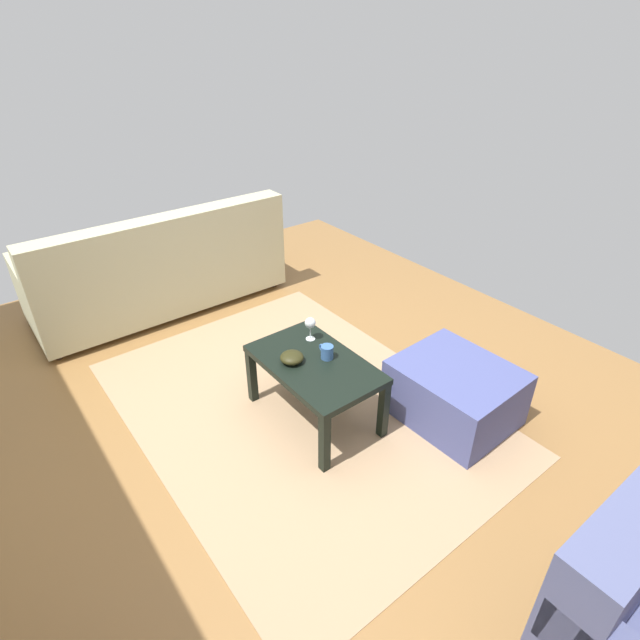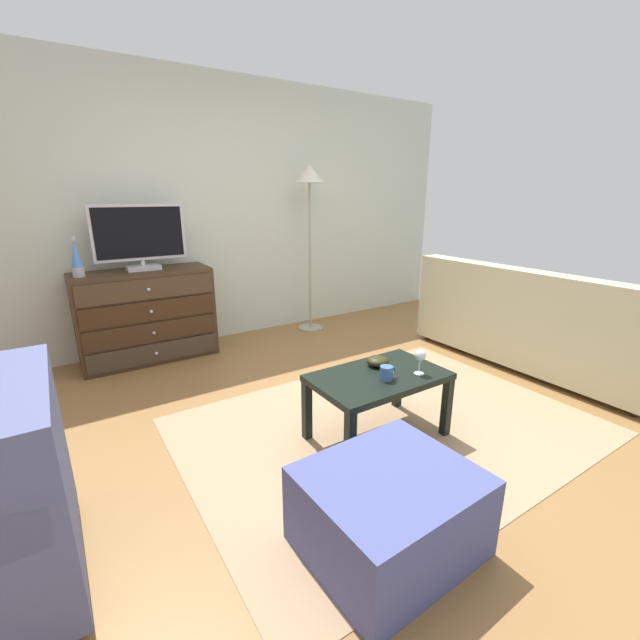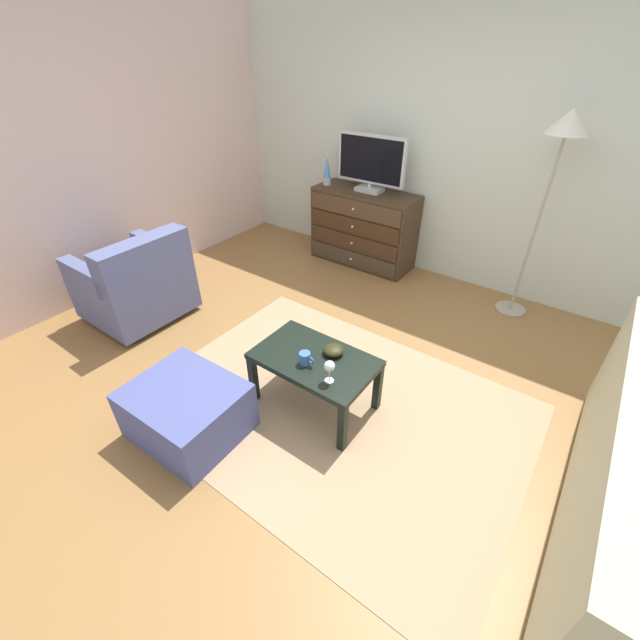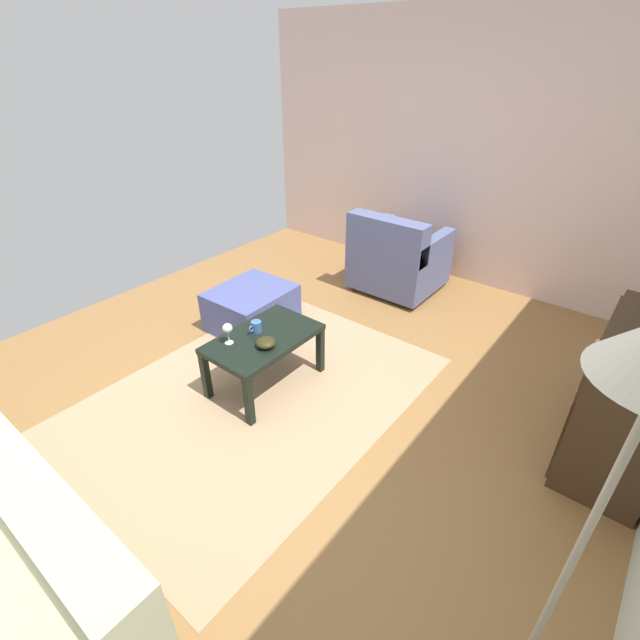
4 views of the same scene
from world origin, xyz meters
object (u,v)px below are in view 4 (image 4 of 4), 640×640
object	(u,v)px
dresser	(628,396)
armchair	(397,259)
mug	(256,327)
coffee_table	(264,343)
wine_glass	(228,329)
bowl_decorative	(266,343)
ottoman	(252,308)

from	to	relation	value
dresser	armchair	size ratio (longest dim) A/B	1.38
dresser	mug	distance (m)	2.43
coffee_table	wine_glass	world-z (taller)	wine_glass
wine_glass	armchair	bearing A→B (deg)	177.90
dresser	coffee_table	xyz separation A→B (m)	(0.92, -2.17, -0.05)
coffee_table	armchair	xyz separation A→B (m)	(-1.99, -0.05, -0.02)
dresser	armchair	bearing A→B (deg)	-115.86
bowl_decorative	mug	bearing A→B (deg)	-116.30
dresser	mug	xyz separation A→B (m)	(0.90, -2.25, 0.05)
mug	bowl_decorative	size ratio (longest dim) A/B	0.81
bowl_decorative	armchair	xyz separation A→B (m)	(-2.07, -0.15, -0.11)
wine_glass	mug	xyz separation A→B (m)	(-0.22, 0.04, -0.07)
wine_glass	ottoman	world-z (taller)	wine_glass
coffee_table	wine_glass	distance (m)	0.30
dresser	wine_glass	xyz separation A→B (m)	(1.13, -2.30, 0.13)
bowl_decorative	coffee_table	bearing A→B (deg)	-126.94
dresser	coffee_table	bearing A→B (deg)	-67.08
mug	armchair	xyz separation A→B (m)	(-1.98, 0.04, -0.12)
dresser	mug	world-z (taller)	dresser
wine_glass	armchair	distance (m)	2.21
coffee_table	mug	xyz separation A→B (m)	(-0.01, -0.08, 0.10)
dresser	ottoman	bearing A→B (deg)	-82.27
armchair	ottoman	world-z (taller)	armchair
dresser	ottoman	distance (m)	2.90
mug	ottoman	xyz separation A→B (m)	(-0.51, -0.61, -0.29)
dresser	wine_glass	distance (m)	2.56
mug	armchair	size ratio (longest dim) A/B	0.13
armchair	mug	bearing A→B (deg)	-1.04
wine_glass	dresser	bearing A→B (deg)	116.15
wine_glass	armchair	size ratio (longest dim) A/B	0.19
bowl_decorative	ottoman	xyz separation A→B (m)	(-0.61, -0.80, -0.28)
mug	ottoman	world-z (taller)	mug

